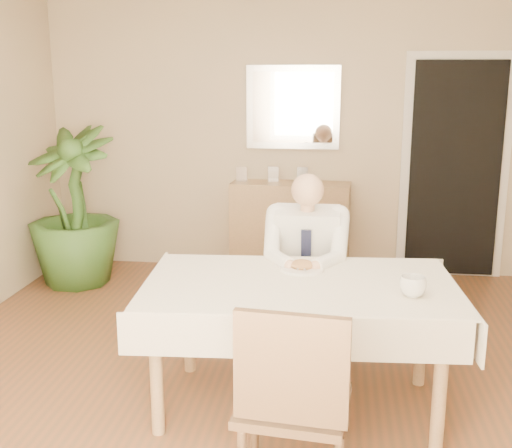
# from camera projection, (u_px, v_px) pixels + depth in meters

# --- Properties ---
(room) EXTENTS (5.00, 5.02, 2.60)m
(room) POSITION_uv_depth(u_px,v_px,m) (248.00, 178.00, 3.58)
(room) COLOR brown
(room) RESTS_ON ground
(window) EXTENTS (1.34, 0.04, 1.44)m
(window) POSITION_uv_depth(u_px,v_px,m) (56.00, 317.00, 1.16)
(window) COLOR silver
(window) RESTS_ON room
(doorway) EXTENTS (0.96, 0.07, 2.10)m
(doorway) POSITION_uv_depth(u_px,v_px,m) (454.00, 170.00, 5.83)
(doorway) COLOR silver
(doorway) RESTS_ON ground
(mirror) EXTENTS (0.86, 0.04, 0.76)m
(mirror) POSITION_uv_depth(u_px,v_px,m) (293.00, 107.00, 5.89)
(mirror) COLOR silver
(mirror) RESTS_ON room
(dining_table) EXTENTS (1.78, 1.13, 0.75)m
(dining_table) POSITION_uv_depth(u_px,v_px,m) (300.00, 297.00, 3.53)
(dining_table) COLOR #A47E55
(dining_table) RESTS_ON ground
(chair_far) EXTENTS (0.46, 0.46, 0.89)m
(chair_far) POSITION_uv_depth(u_px,v_px,m) (307.00, 276.00, 4.42)
(chair_far) COLOR #3C2818
(chair_far) RESTS_ON ground
(chair_near) EXTENTS (0.51, 0.51, 0.98)m
(chair_near) POSITION_uv_depth(u_px,v_px,m) (293.00, 398.00, 2.67)
(chair_near) COLOR #3C2818
(chair_near) RESTS_ON ground
(seated_man) EXTENTS (0.48, 0.72, 1.24)m
(seated_man) POSITION_uv_depth(u_px,v_px,m) (306.00, 262.00, 4.10)
(seated_man) COLOR white
(seated_man) RESTS_ON ground
(plate) EXTENTS (0.26, 0.26, 0.02)m
(plate) POSITION_uv_depth(u_px,v_px,m) (302.00, 268.00, 3.73)
(plate) COLOR white
(plate) RESTS_ON dining_table
(food) EXTENTS (0.14, 0.14, 0.06)m
(food) POSITION_uv_depth(u_px,v_px,m) (302.00, 265.00, 3.73)
(food) COLOR brown
(food) RESTS_ON dining_table
(knife) EXTENTS (0.01, 0.13, 0.01)m
(knife) POSITION_uv_depth(u_px,v_px,m) (308.00, 269.00, 3.67)
(knife) COLOR silver
(knife) RESTS_ON dining_table
(fork) EXTENTS (0.01, 0.13, 0.01)m
(fork) POSITION_uv_depth(u_px,v_px,m) (294.00, 268.00, 3.68)
(fork) COLOR silver
(fork) RESTS_ON dining_table
(coffee_mug) EXTENTS (0.15, 0.15, 0.11)m
(coffee_mug) POSITION_uv_depth(u_px,v_px,m) (413.00, 286.00, 3.28)
(coffee_mug) COLOR white
(coffee_mug) RESTS_ON dining_table
(sideboard) EXTENTS (1.11, 0.44, 0.87)m
(sideboard) POSITION_uv_depth(u_px,v_px,m) (290.00, 229.00, 6.01)
(sideboard) COLOR #A47E55
(sideboard) RESTS_ON ground
(photo_frame_left) EXTENTS (0.10, 0.02, 0.14)m
(photo_frame_left) POSITION_uv_depth(u_px,v_px,m) (242.00, 174.00, 5.96)
(photo_frame_left) COLOR silver
(photo_frame_left) RESTS_ON sideboard
(photo_frame_center) EXTENTS (0.10, 0.02, 0.14)m
(photo_frame_center) POSITION_uv_depth(u_px,v_px,m) (273.00, 174.00, 5.96)
(photo_frame_center) COLOR silver
(photo_frame_center) RESTS_ON sideboard
(photo_frame_right) EXTENTS (0.10, 0.02, 0.14)m
(photo_frame_right) POSITION_uv_depth(u_px,v_px,m) (302.00, 175.00, 5.93)
(photo_frame_right) COLOR silver
(photo_frame_right) RESTS_ON sideboard
(potted_palm) EXTENTS (1.00, 1.00, 1.41)m
(potted_palm) POSITION_uv_depth(u_px,v_px,m) (73.00, 207.00, 5.68)
(potted_palm) COLOR #2B4D1B
(potted_palm) RESTS_ON ground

